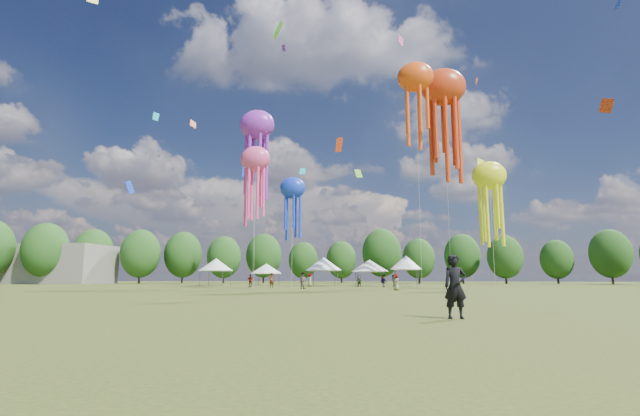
# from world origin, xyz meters

# --- Properties ---
(ground) EXTENTS (300.00, 300.00, 0.00)m
(ground) POSITION_xyz_m (0.00, 0.00, 0.00)
(ground) COLOR #384416
(ground) RESTS_ON ground
(observer_main) EXTENTS (0.78, 0.60, 1.90)m
(observer_main) POSITION_xyz_m (8.43, -1.75, 0.95)
(observer_main) COLOR black
(observer_main) RESTS_ON ground
(spectator_near) EXTENTS (1.13, 1.09, 1.83)m
(spectator_near) POSITION_xyz_m (-2.98, 34.78, 0.91)
(spectator_near) COLOR gray
(spectator_near) RESTS_ON ground
(spectators_far) EXTENTS (20.15, 20.95, 1.88)m
(spectators_far) POSITION_xyz_m (0.27, 45.19, 0.85)
(spectators_far) COLOR gray
(spectators_far) RESTS_ON ground
(festival_tents) EXTENTS (35.13, 10.08, 4.46)m
(festival_tents) POSITION_xyz_m (-5.08, 54.74, 3.18)
(festival_tents) COLOR #47474C
(festival_tents) RESTS_ON ground
(show_kites) EXTENTS (32.45, 17.71, 30.48)m
(show_kites) POSITION_xyz_m (6.63, 42.67, 20.88)
(show_kites) COLOR #FF4B91
(show_kites) RESTS_ON ground
(small_kites) EXTENTS (77.43, 69.74, 44.52)m
(small_kites) POSITION_xyz_m (-1.66, 42.81, 29.96)
(small_kites) COLOR #FF4B91
(small_kites) RESTS_ON ground
(treeline) EXTENTS (201.57, 95.24, 13.43)m
(treeline) POSITION_xyz_m (-3.87, 62.51, 6.54)
(treeline) COLOR #38281C
(treeline) RESTS_ON ground
(hangar) EXTENTS (40.00, 12.00, 8.00)m
(hangar) POSITION_xyz_m (-72.00, 72.00, 4.00)
(hangar) COLOR gray
(hangar) RESTS_ON ground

